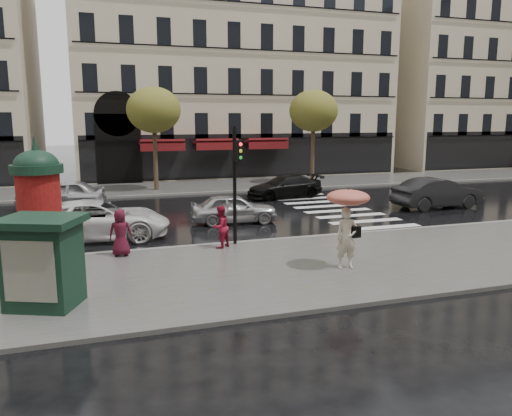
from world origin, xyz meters
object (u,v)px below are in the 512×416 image
object	(u,v)px
woman_umbrella	(348,215)
car_white	(98,220)
car_far_silver	(61,195)
newsstand	(43,261)
car_silver	(234,208)
woman_red	(220,227)
morris_column	(39,205)
car_darkgrey	(438,193)
traffic_light	(236,174)
car_black	(284,187)
man_burgundy	(121,233)

from	to	relation	value
woman_umbrella	car_white	xyz separation A→B (m)	(-7.21, 6.74, -1.01)
car_white	car_far_silver	bearing A→B (deg)	17.94
newsstand	car_silver	world-z (taller)	newsstand
woman_red	morris_column	world-z (taller)	morris_column
woman_umbrella	newsstand	bearing A→B (deg)	-176.35
newsstand	morris_column	bearing A→B (deg)	95.48
woman_umbrella	car_darkgrey	distance (m)	13.11
traffic_light	car_white	bearing A→B (deg)	149.43
car_black	newsstand	bearing A→B (deg)	-45.65
newsstand	car_white	world-z (taller)	newsstand
man_burgundy	car_silver	distance (m)	6.89
newsstand	car_white	distance (m)	7.42
morris_column	traffic_light	bearing A→B (deg)	8.45
woman_umbrella	traffic_light	size ratio (longest dim) A/B	0.59
morris_column	car_far_silver	size ratio (longest dim) A/B	0.91
woman_red	car_black	bearing A→B (deg)	-158.36
car_darkgrey	car_white	world-z (taller)	car_darkgrey
car_black	car_white	bearing A→B (deg)	-61.57
car_white	woman_umbrella	bearing A→B (deg)	-128.10
newsstand	car_far_silver	distance (m)	14.86
car_black	car_far_silver	bearing A→B (deg)	-96.89
traffic_light	newsstand	world-z (taller)	traffic_light
woman_umbrella	man_burgundy	distance (m)	7.47
morris_column	car_darkgrey	world-z (taller)	morris_column
woman_umbrella	car_white	distance (m)	9.92
newsstand	car_darkgrey	distance (m)	20.57
car_white	car_darkgrey	bearing A→B (deg)	-79.13
man_burgundy	car_white	xyz separation A→B (m)	(-0.70, 3.17, -0.14)
morris_column	car_black	bearing A→B (deg)	42.34
morris_column	newsstand	size ratio (longest dim) A/B	1.78
car_far_silver	morris_column	bearing A→B (deg)	6.06
woman_umbrella	car_black	xyz separation A→B (m)	(3.50, 14.21, -1.11)
woman_red	car_black	distance (m)	12.51
car_silver	car_white	distance (m)	6.04
woman_umbrella	morris_column	bearing A→B (deg)	161.63
car_black	car_far_silver	xyz separation A→B (m)	(-12.45, 0.09, 0.10)
car_white	newsstand	bearing A→B (deg)	174.72
traffic_light	car_white	world-z (taller)	traffic_light
woman_umbrella	car_black	world-z (taller)	woman_umbrella
man_burgundy	car_white	bearing A→B (deg)	-68.90
morris_column	car_black	size ratio (longest dim) A/B	0.89
man_burgundy	newsstand	world-z (taller)	newsstand
car_white	car_black	bearing A→B (deg)	-50.10
traffic_light	car_darkgrey	distance (m)	13.30
man_burgundy	car_white	distance (m)	3.25
man_burgundy	car_darkgrey	bearing A→B (deg)	-154.76
woman_red	morris_column	bearing A→B (deg)	-30.31
woman_umbrella	newsstand	distance (m)	8.56
woman_red	car_darkgrey	size ratio (longest dim) A/B	0.31
car_far_silver	car_white	bearing A→B (deg)	18.59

